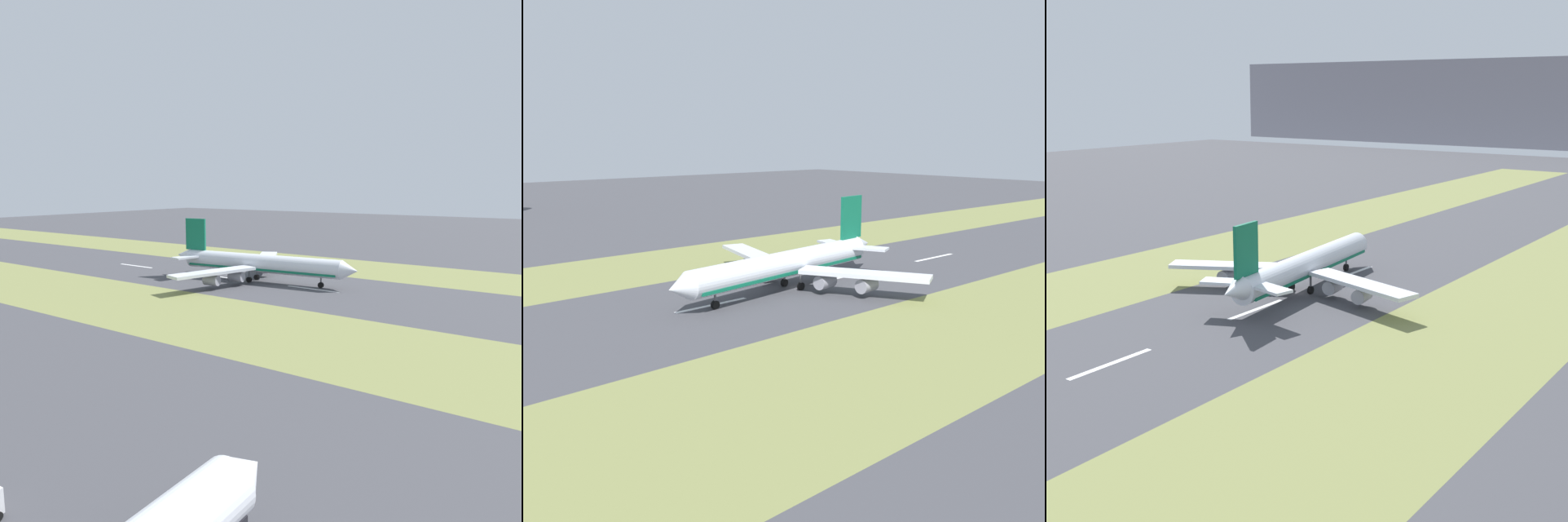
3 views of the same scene
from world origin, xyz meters
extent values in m
plane|color=#424247|center=(0.00, 0.00, 0.00)|extent=(800.00, 800.00, 0.00)
cube|color=olive|center=(-45.00, 0.00, 0.00)|extent=(40.00, 600.00, 0.01)
cube|color=olive|center=(45.00, 0.00, 0.00)|extent=(40.00, 600.00, 0.01)
cube|color=silver|center=(0.00, -55.78, 0.01)|extent=(1.20, 18.00, 0.01)
cube|color=silver|center=(0.00, -15.78, 0.01)|extent=(1.20, 18.00, 0.01)
cube|color=silver|center=(0.00, 24.22, 0.01)|extent=(1.20, 18.00, 0.01)
cylinder|color=silver|center=(-0.54, 4.22, 6.20)|extent=(12.34, 56.32, 6.00)
cone|color=silver|center=(-4.01, 34.52, 6.20)|extent=(6.41, 5.64, 5.88)
cone|color=silver|center=(2.99, -26.58, 7.00)|extent=(5.75, 6.54, 5.10)
cube|color=#0F6647|center=(-0.54, 4.22, 4.55)|extent=(11.78, 54.06, 0.70)
cube|color=silver|center=(-17.11, -4.95, 5.30)|extent=(28.34, 19.13, 0.90)
cube|color=silver|center=(17.67, -0.96, 5.30)|extent=(29.55, 13.51, 0.90)
cylinder|color=#93939E|center=(-9.03, -0.78, 2.85)|extent=(3.73, 5.13, 3.20)
cylinder|color=#93939E|center=(-17.57, -5.28, 2.85)|extent=(3.73, 5.13, 3.20)
cylinder|color=#93939E|center=(8.86, 1.27, 2.85)|extent=(3.73, 5.13, 3.20)
cylinder|color=#93939E|center=(18.19, -1.18, 2.85)|extent=(3.73, 5.13, 3.20)
cube|color=#0F6647|center=(2.42, -21.61, 14.70)|extent=(1.71, 8.04, 11.00)
cube|color=silver|center=(-3.05, -22.24, 7.20)|extent=(10.92, 8.16, 0.60)
cube|color=silver|center=(7.88, -20.99, 7.20)|extent=(10.67, 6.30, 0.60)
cylinder|color=#59595E|center=(-2.96, 25.36, 2.50)|extent=(0.50, 0.50, 3.20)
cylinder|color=black|center=(-2.96, 25.36, 0.90)|extent=(1.10, 1.89, 1.80)
cylinder|color=#59595E|center=(-2.78, 0.94, 2.50)|extent=(0.50, 0.50, 3.20)
cylinder|color=black|center=(-2.78, 0.94, 0.90)|extent=(1.10, 1.89, 1.80)
cylinder|color=#59595E|center=(2.38, 1.53, 2.50)|extent=(0.50, 0.50, 3.20)
cylinder|color=black|center=(2.38, 1.53, 0.90)|extent=(1.10, 1.89, 1.80)
camera|label=1|loc=(135.59, 98.68, 31.77)|focal=35.00mm
camera|label=2|loc=(-104.09, 95.24, 34.77)|focal=42.00mm
camera|label=3|loc=(97.87, -133.11, 46.66)|focal=50.00mm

